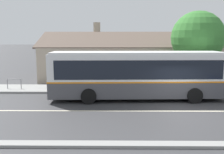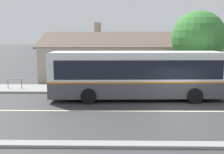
{
  "view_description": "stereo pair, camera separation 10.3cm",
  "coord_description": "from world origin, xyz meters",
  "views": [
    {
      "loc": [
        -4.01,
        -13.96,
        4.17
      ],
      "look_at": [
        -4.17,
        2.5,
        1.6
      ],
      "focal_mm": 40.0,
      "sensor_mm": 36.0,
      "label": 1
    },
    {
      "loc": [
        -3.9,
        -13.96,
        4.17
      ],
      "look_at": [
        -4.17,
        2.5,
        1.6
      ],
      "focal_mm": 40.0,
      "sensor_mm": 36.0,
      "label": 2
    }
  ],
  "objects": [
    {
      "name": "curb_near",
      "position": [
        0.0,
        -4.75,
        0.06
      ],
      "size": [
        60.0,
        0.5,
        0.12
      ],
      "primitive_type": "cube",
      "color": "gray",
      "rests_on": "ground"
    },
    {
      "name": "bench_by_building",
      "position": [
        -8.63,
        5.89,
        0.57
      ],
      "size": [
        1.65,
        0.51,
        0.94
      ],
      "color": "brown",
      "rests_on": "sidewalk_far"
    },
    {
      "name": "sidewalk_far",
      "position": [
        0.0,
        6.0,
        0.07
      ],
      "size": [
        60.0,
        3.0,
        0.15
      ],
      "primitive_type": "cube",
      "color": "gray",
      "rests_on": "ground"
    },
    {
      "name": "bench_down_street",
      "position": [
        -4.18,
        5.76,
        0.57
      ],
      "size": [
        1.73,
        0.51,
        0.94
      ],
      "color": "brown",
      "rests_on": "sidewalk_far"
    },
    {
      "name": "street_tree_primary",
      "position": [
        2.86,
        6.92,
        4.21
      ],
      "size": [
        4.34,
        4.34,
        6.39
      ],
      "color": "#4C3828",
      "rests_on": "ground"
    },
    {
      "name": "bike_rack",
      "position": [
        -12.05,
        5.64,
        0.68
      ],
      "size": [
        1.16,
        0.06,
        0.78
      ],
      "color": "slate",
      "rests_on": "sidewalk_far"
    },
    {
      "name": "community_building",
      "position": [
        0.4,
        12.9,
        1.76
      ],
      "size": [
        23.59,
        8.91,
        5.87
      ],
      "color": "tan",
      "rests_on": "ground"
    },
    {
      "name": "ground_plane",
      "position": [
        0.0,
        0.0,
        0.0
      ],
      "size": [
        300.0,
        300.0,
        0.0
      ],
      "primitive_type": "plane",
      "color": "#38383A"
    },
    {
      "name": "lane_divider_stripe",
      "position": [
        0.0,
        0.0,
        0.0
      ],
      "size": [
        60.0,
        0.16,
        0.01
      ],
      "primitive_type": "cube",
      "color": "beige",
      "rests_on": "ground"
    },
    {
      "name": "transit_bus",
      "position": [
        -2.46,
        2.9,
        1.75
      ],
      "size": [
        11.85,
        3.06,
        3.27
      ],
      "color": "#47474C",
      "rests_on": "ground"
    },
    {
      "name": "bus_stop_sign",
      "position": [
        4.3,
        4.99,
        1.64
      ],
      "size": [
        0.36,
        0.07,
        2.4
      ],
      "color": "gray",
      "rests_on": "sidewalk_far"
    }
  ]
}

